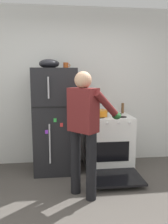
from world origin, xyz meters
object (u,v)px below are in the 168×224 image
(coffee_mug, at_px, (66,66))
(pepper_mill, at_px, (123,108))
(refrigerator, at_px, (55,120))
(red_pot, at_px, (100,113))
(stove_range, at_px, (108,142))
(person_cook, at_px, (85,123))
(mixing_bowl, at_px, (49,64))

(coffee_mug, relative_size, pepper_mill, 0.63)
(refrigerator, distance_m, coffee_mug, 0.90)
(red_pot, bearing_deg, stove_range, 11.39)
(refrigerator, distance_m, person_cook, 0.96)
(coffee_mug, distance_m, mixing_bowl, 0.27)
(coffee_mug, distance_m, pepper_mill, 1.24)
(stove_range, distance_m, mixing_bowl, 1.61)
(red_pot, xyz_separation_m, pepper_mill, (0.46, 0.25, 0.04))
(refrigerator, bearing_deg, stove_range, -1.14)
(pepper_mill, bearing_deg, mixing_bowl, -170.96)
(stove_range, xyz_separation_m, red_pot, (-0.16, -0.03, 0.51))
(person_cook, bearing_deg, coffee_mug, 102.25)
(person_cook, bearing_deg, refrigerator, 113.70)
(refrigerator, relative_size, mixing_bowl, 5.24)
(person_cook, xyz_separation_m, red_pot, (0.33, 0.82, -0.02))
(stove_range, xyz_separation_m, pepper_mill, (0.30, 0.22, 0.55))
(mixing_bowl, bearing_deg, pepper_mill, 9.04)
(refrigerator, xyz_separation_m, coffee_mug, (0.18, 0.05, 0.88))
(refrigerator, xyz_separation_m, pepper_mill, (1.18, 0.20, 0.15))
(mixing_bowl, bearing_deg, person_cook, -62.06)
(stove_range, xyz_separation_m, coffee_mug, (-0.70, 0.07, 1.27))
(stove_range, height_order, pepper_mill, pepper_mill)
(pepper_mill, bearing_deg, coffee_mug, -171.43)
(pepper_mill, height_order, mixing_bowl, mixing_bowl)
(person_cook, xyz_separation_m, coffee_mug, (-0.20, 0.92, 0.75))
(person_cook, bearing_deg, pepper_mill, 53.47)
(red_pot, height_order, coffee_mug, coffee_mug)
(coffee_mug, xyz_separation_m, pepper_mill, (1.00, 0.15, -0.73))
(refrigerator, bearing_deg, pepper_mill, 9.65)
(refrigerator, height_order, red_pot, refrigerator)
(refrigerator, height_order, mixing_bowl, mixing_bowl)
(red_pot, relative_size, coffee_mug, 3.21)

